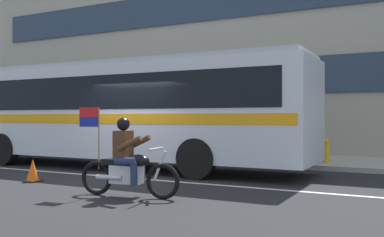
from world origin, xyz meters
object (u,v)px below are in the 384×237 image
object	(u,v)px
motorcycle_with_rider	(128,163)
fire_hydrant	(326,151)
traffic_cone	(33,171)
transit_bus	(118,107)

from	to	relation	value
motorcycle_with_rider	fire_hydrant	distance (m)	7.49
fire_hydrant	traffic_cone	xyz separation A→B (m)	(-5.78, -6.45, -0.26)
fire_hydrant	traffic_cone	bearing A→B (deg)	-131.84
transit_bus	traffic_cone	world-z (taller)	transit_bus
transit_bus	motorcycle_with_rider	size ratio (longest dim) A/B	5.53
motorcycle_with_rider	traffic_cone	bearing A→B (deg)	169.67
transit_bus	traffic_cone	size ratio (longest dim) A/B	21.96
transit_bus	fire_hydrant	size ratio (longest dim) A/B	16.10
motorcycle_with_rider	fire_hydrant	world-z (taller)	motorcycle_with_rider
traffic_cone	motorcycle_with_rider	bearing A→B (deg)	-10.33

